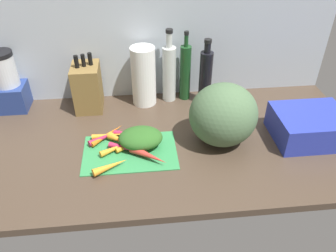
% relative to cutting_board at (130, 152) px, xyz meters
% --- Properties ---
extents(ground_plane, '(1.70, 0.80, 0.03)m').
position_rel_cutting_board_xyz_m(ground_plane, '(0.12, 0.07, -0.02)').
color(ground_plane, '#47382B').
extents(wall_back, '(1.70, 0.03, 0.60)m').
position_rel_cutting_board_xyz_m(wall_back, '(0.12, 0.46, 0.30)').
color(wall_back, '#ADB7C1').
rests_on(wall_back, ground_plane).
extents(cutting_board, '(0.36, 0.23, 0.01)m').
position_rel_cutting_board_xyz_m(cutting_board, '(0.00, 0.00, 0.00)').
color(cutting_board, '#338C4C').
rests_on(cutting_board, ground_plane).
extents(carrot_0, '(0.14, 0.09, 0.02)m').
position_rel_cutting_board_xyz_m(carrot_0, '(-0.05, 0.01, 0.02)').
color(carrot_0, orange).
rests_on(carrot_0, cutting_board).
extents(carrot_1, '(0.13, 0.06, 0.02)m').
position_rel_cutting_board_xyz_m(carrot_1, '(0.00, 0.10, 0.01)').
color(carrot_1, '#B2264C').
rests_on(carrot_1, cutting_board).
extents(carrot_2, '(0.13, 0.14, 0.02)m').
position_rel_cutting_board_xyz_m(carrot_2, '(-0.09, 0.10, 0.01)').
color(carrot_2, orange).
rests_on(carrot_2, cutting_board).
extents(carrot_3, '(0.15, 0.03, 0.02)m').
position_rel_cutting_board_xyz_m(carrot_3, '(-0.08, 0.09, 0.02)').
color(carrot_3, orange).
rests_on(carrot_3, cutting_board).
extents(carrot_4, '(0.14, 0.12, 0.03)m').
position_rel_cutting_board_xyz_m(carrot_4, '(0.07, -0.05, 0.02)').
color(carrot_4, red).
rests_on(carrot_4, cutting_board).
extents(carrot_5, '(0.13, 0.08, 0.02)m').
position_rel_cutting_board_xyz_m(carrot_5, '(0.01, 0.03, 0.01)').
color(carrot_5, orange).
rests_on(carrot_5, cutting_board).
extents(carrot_6, '(0.13, 0.09, 0.03)m').
position_rel_cutting_board_xyz_m(carrot_6, '(-0.07, -0.09, 0.02)').
color(carrot_6, orange).
rests_on(carrot_6, cutting_board).
extents(carrot_7, '(0.10, 0.09, 0.03)m').
position_rel_cutting_board_xyz_m(carrot_7, '(-0.04, 0.05, 0.02)').
color(carrot_7, orange).
rests_on(carrot_7, cutting_board).
extents(carrot_8, '(0.15, 0.11, 0.02)m').
position_rel_cutting_board_xyz_m(carrot_8, '(-0.09, 0.09, 0.02)').
color(carrot_8, '#B2264C').
rests_on(carrot_8, cutting_board).
extents(carrot_9, '(0.16, 0.09, 0.02)m').
position_rel_cutting_board_xyz_m(carrot_9, '(-0.00, 0.00, 0.02)').
color(carrot_9, '#B2264C').
rests_on(carrot_9, cutting_board).
extents(carrot_greens_pile, '(0.17, 0.13, 0.07)m').
position_rel_cutting_board_xyz_m(carrot_greens_pile, '(0.04, 0.03, 0.04)').
color(carrot_greens_pile, '#2D6023').
rests_on(carrot_greens_pile, cutting_board).
extents(winter_squash, '(0.27, 0.25, 0.25)m').
position_rel_cutting_board_xyz_m(winter_squash, '(0.37, 0.04, 0.12)').
color(winter_squash, '#4C6B47').
rests_on(winter_squash, ground_plane).
extents(knife_block, '(0.12, 0.15, 0.27)m').
position_rel_cutting_board_xyz_m(knife_block, '(-0.18, 0.35, 0.10)').
color(knife_block, brown).
rests_on(knife_block, ground_plane).
extents(blender_appliance, '(0.14, 0.14, 0.27)m').
position_rel_cutting_board_xyz_m(blender_appliance, '(-0.53, 0.39, 0.11)').
color(blender_appliance, navy).
rests_on(blender_appliance, ground_plane).
extents(paper_towel_roll, '(0.11, 0.11, 0.28)m').
position_rel_cutting_board_xyz_m(paper_towel_roll, '(0.08, 0.37, 0.13)').
color(paper_towel_roll, white).
rests_on(paper_towel_roll, ground_plane).
extents(bottle_0, '(0.06, 0.06, 0.35)m').
position_rel_cutting_board_xyz_m(bottle_0, '(0.19, 0.39, 0.14)').
color(bottle_0, silver).
rests_on(bottle_0, ground_plane).
extents(bottle_1, '(0.05, 0.05, 0.33)m').
position_rel_cutting_board_xyz_m(bottle_1, '(0.27, 0.39, 0.13)').
color(bottle_1, '#19421E').
rests_on(bottle_1, ground_plane).
extents(bottle_2, '(0.06, 0.06, 0.31)m').
position_rel_cutting_board_xyz_m(bottle_2, '(0.36, 0.34, 0.13)').
color(bottle_2, black).
rests_on(bottle_2, ground_plane).
extents(dish_rack, '(0.28, 0.23, 0.11)m').
position_rel_cutting_board_xyz_m(dish_rack, '(0.73, 0.02, 0.05)').
color(dish_rack, '#2838AD').
rests_on(dish_rack, ground_plane).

